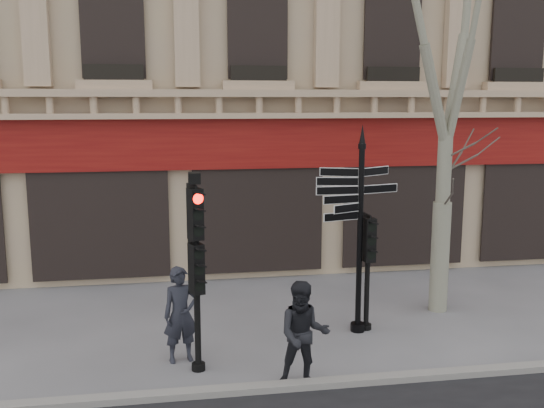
{
  "coord_description": "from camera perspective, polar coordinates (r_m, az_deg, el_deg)",
  "views": [
    {
      "loc": [
        -2.14,
        -10.5,
        4.69
      ],
      "look_at": [
        -0.33,
        0.6,
        2.75
      ],
      "focal_mm": 40.0,
      "sensor_mm": 36.0,
      "label": 1
    }
  ],
  "objects": [
    {
      "name": "plane_tree",
      "position": [
        13.76,
        16.61,
        17.83
      ],
      "size": [
        3.6,
        3.6,
        9.56
      ],
      "color": "gray",
      "rests_on": "ground"
    },
    {
      "name": "kerb",
      "position": [
        10.43,
        3.73,
        -16.58
      ],
      "size": [
        80.0,
        0.25,
        0.12
      ],
      "primitive_type": "cube",
      "color": "gray",
      "rests_on": "ground"
    },
    {
      "name": "pedestrian_b",
      "position": [
        10.16,
        2.99,
        -12.17
      ],
      "size": [
        0.96,
        0.79,
        1.79
      ],
      "primitive_type": "imported",
      "rotation": [
        0.0,
        0.0,
        -0.14
      ],
      "color": "black",
      "rests_on": "ground"
    },
    {
      "name": "pedestrian_a",
      "position": [
        11.19,
        -8.58,
        -10.25
      ],
      "size": [
        0.72,
        0.56,
        1.76
      ],
      "primitive_type": "imported",
      "rotation": [
        0.0,
        0.0,
        0.23
      ],
      "color": "#20222B",
      "rests_on": "ground"
    },
    {
      "name": "traffic_signal_secondary",
      "position": [
        12.46,
        9.01,
        -4.48
      ],
      "size": [
        0.42,
        0.31,
        2.36
      ],
      "rotation": [
        0.0,
        0.0,
        0.08
      ],
      "color": "black",
      "rests_on": "ground"
    },
    {
      "name": "ground",
      "position": [
        11.7,
        2.15,
        -13.86
      ],
      "size": [
        80.0,
        80.0,
        0.0
      ],
      "primitive_type": "plane",
      "color": "#5D5D62",
      "rests_on": "ground"
    },
    {
      "name": "traffic_signal_main",
      "position": [
        10.38,
        -7.18,
        -4.13
      ],
      "size": [
        0.46,
        0.39,
        3.5
      ],
      "rotation": [
        0.0,
        0.0,
        0.36
      ],
      "color": "black",
      "rests_on": "ground"
    },
    {
      "name": "fingerpost",
      "position": [
        12.1,
        8.37,
        0.87
      ],
      "size": [
        1.89,
        1.89,
        4.22
      ],
      "rotation": [
        0.0,
        0.0,
        0.07
      ],
      "color": "black",
      "rests_on": "ground"
    }
  ]
}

